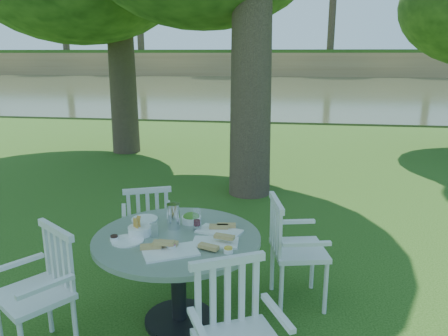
# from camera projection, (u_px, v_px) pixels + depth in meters

# --- Properties ---
(ground) EXTENTS (140.00, 140.00, 0.00)m
(ground) POSITION_uv_depth(u_px,v_px,m) (221.00, 244.00, 4.99)
(ground) COLOR #173A0C
(ground) RESTS_ON ground
(table) EXTENTS (1.29, 1.29, 0.75)m
(table) POSITION_uv_depth(u_px,v_px,m) (178.00, 255.00, 3.40)
(table) COLOR black
(table) RESTS_ON ground
(chair_ne) EXTENTS (0.54, 0.56, 0.94)m
(chair_ne) POSITION_uv_depth(u_px,v_px,m) (288.00, 243.00, 3.70)
(chair_ne) COLOR silver
(chair_ne) RESTS_ON ground
(chair_nw) EXTENTS (0.57, 0.56, 0.89)m
(chair_nw) POSITION_uv_depth(u_px,v_px,m) (148.00, 221.00, 4.27)
(chair_nw) COLOR silver
(chair_nw) RESTS_ON ground
(chair_sw) EXTENTS (0.64, 0.63, 0.93)m
(chair_sw) POSITION_uv_depth(u_px,v_px,m) (45.00, 282.00, 3.09)
(chair_sw) COLOR silver
(chair_sw) RESTS_ON ground
(chair_se) EXTENTS (0.62, 0.61, 0.94)m
(chair_se) POSITION_uv_depth(u_px,v_px,m) (234.00, 326.00, 2.58)
(chair_se) COLOR silver
(chair_se) RESTS_ON ground
(tableware) EXTENTS (0.98, 0.89, 0.21)m
(tableware) POSITION_uv_depth(u_px,v_px,m) (173.00, 229.00, 3.39)
(tableware) COLOR white
(tableware) RESTS_ON table
(river) EXTENTS (100.00, 28.00, 0.12)m
(river) POSITION_uv_depth(u_px,v_px,m) (278.00, 89.00, 26.99)
(river) COLOR #343C23
(river) RESTS_ON ground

